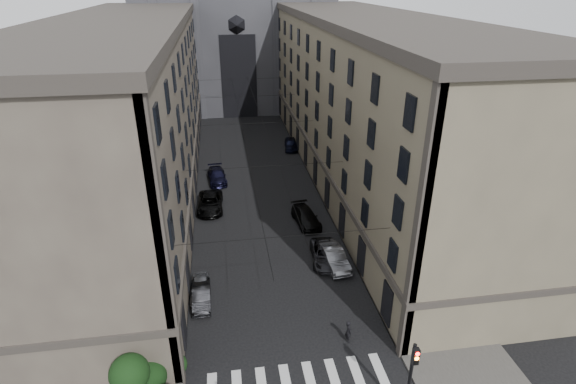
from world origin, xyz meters
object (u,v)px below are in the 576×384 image
car_left_midnear (201,296)px  car_left_midfar (210,203)px  traffic_light_right (412,372)px  gothic_tower (233,6)px  car_left_far (217,176)px  car_right_midfar (306,217)px  car_right_far (291,144)px  car_left_near (200,289)px  pedestrian (348,331)px  car_right_near (333,257)px  car_right_midnear (325,254)px

car_left_midnear → car_left_midfar: (0.65, 15.43, 0.14)m
car_left_midnear → car_left_midfar: bearing=86.5°
traffic_light_right → car_left_midfar: bearing=112.0°
gothic_tower → car_left_midfar: size_ratio=10.31×
traffic_light_right → car_left_midnear: bearing=134.8°
gothic_tower → car_left_far: size_ratio=11.55×
car_right_midfar → car_right_far: 21.89m
gothic_tower → car_left_far: 42.54m
car_left_near → car_left_midnear: 0.94m
car_left_far → pedestrian: pedestrian is taller
car_right_near → car_right_far: (1.04, 29.24, -0.02)m
car_right_far → car_left_near: bearing=-104.7°
car_left_midnear → car_left_far: size_ratio=0.78×
car_left_midnear → pedestrian: 11.38m
gothic_tower → car_right_midfar: 53.52m
car_left_far → car_right_midnear: car_left_far is taller
car_left_near → car_right_midnear: bearing=16.8°
traffic_light_right → car_left_midnear: traffic_light_right is taller
car_right_far → car_right_near: bearing=-85.5°
car_left_near → car_left_midfar: (0.75, 14.49, 0.14)m
traffic_light_right → car_right_midnear: size_ratio=1.04×
gothic_tower → car_left_midnear: (-5.98, -61.40, -17.15)m
gothic_tower → car_right_midfar: size_ratio=11.43×
car_right_near → car_right_midfar: 7.51m
traffic_light_right → car_right_near: traffic_light_right is taller
gothic_tower → traffic_light_right: (5.60, -73.04, -14.51)m
car_left_midfar → car_right_near: (10.49, -12.03, 0.00)m
car_left_near → traffic_light_right: bearing=-46.8°
car_left_near → car_left_midfar: car_left_midfar is taller
traffic_light_right → car_right_near: bearing=91.7°
gothic_tower → car_left_midfar: (-5.32, -45.97, -17.02)m
car_right_midnear → car_right_far: car_right_far is taller
traffic_light_right → car_right_midfar: 22.68m
gothic_tower → car_right_near: 60.66m
car_right_near → car_right_midfar: car_right_near is taller
pedestrian → car_right_midnear: bearing=-14.0°
traffic_light_right → car_left_near: bearing=132.9°
car_left_midfar → car_right_midnear: (9.89, -11.35, -0.09)m
car_left_midnear → pedestrian: (9.93, -5.56, 0.20)m
car_left_midnear → pedestrian: size_ratio=2.31×
traffic_light_right → car_left_midfar: traffic_light_right is taller
gothic_tower → car_right_midfar: (4.20, -50.55, -17.06)m
gothic_tower → car_left_far: bearing=-96.6°
gothic_tower → traffic_light_right: 74.67m
car_left_near → car_right_far: (12.28, 31.71, 0.12)m
car_right_near → pedestrian: size_ratio=2.81×
car_left_near → car_right_near: bearing=12.7°
gothic_tower → car_right_midnear: gothic_tower is taller
traffic_light_right → car_left_far: bearing=106.4°
car_right_far → car_right_midnear: bearing=-86.8°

